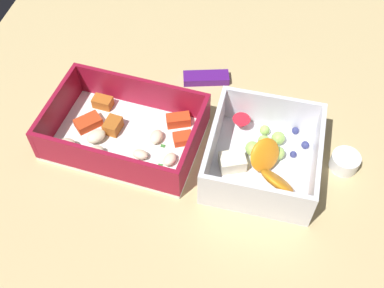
% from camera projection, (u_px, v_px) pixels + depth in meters
% --- Properties ---
extents(table_surface, '(0.80, 0.80, 0.02)m').
position_uv_depth(table_surface, '(205.00, 152.00, 0.66)').
color(table_surface, tan).
rests_on(table_surface, ground).
extents(pasta_container, '(0.22, 0.16, 0.06)m').
position_uv_depth(pasta_container, '(124.00, 131.00, 0.65)').
color(pasta_container, white).
rests_on(pasta_container, table_surface).
extents(fruit_bowl, '(0.14, 0.16, 0.06)m').
position_uv_depth(fruit_bowl, '(262.00, 158.00, 0.62)').
color(fruit_bowl, white).
rests_on(fruit_bowl, table_surface).
extents(candy_bar, '(0.07, 0.04, 0.01)m').
position_uv_depth(candy_bar, '(206.00, 78.00, 0.73)').
color(candy_bar, '#51197A').
rests_on(candy_bar, table_surface).
extents(paper_cup_liner, '(0.04, 0.04, 0.02)m').
position_uv_depth(paper_cup_liner, '(345.00, 162.00, 0.63)').
color(paper_cup_liner, white).
rests_on(paper_cup_liner, table_surface).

